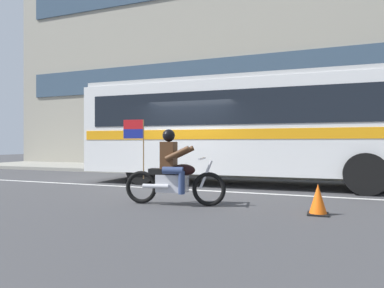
# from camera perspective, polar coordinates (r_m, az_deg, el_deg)

# --- Properties ---
(ground_plane) EXTENTS (60.00, 60.00, 0.00)m
(ground_plane) POSITION_cam_1_polar(r_m,az_deg,el_deg) (10.00, -0.26, -7.20)
(ground_plane) COLOR #3D3D3F
(sidewalk_curb) EXTENTS (28.00, 3.80, 0.15)m
(sidewalk_curb) POSITION_cam_1_polar(r_m,az_deg,el_deg) (14.84, 6.87, -4.53)
(sidewalk_curb) COLOR gray
(sidewalk_curb) RESTS_ON ground_plane
(lane_center_stripe) EXTENTS (26.60, 0.14, 0.01)m
(lane_center_stripe) POSITION_cam_1_polar(r_m,az_deg,el_deg) (9.45, -1.58, -7.61)
(lane_center_stripe) COLOR silver
(lane_center_stripe) RESTS_ON ground_plane
(office_building_facade) EXTENTS (28.00, 0.89, 13.74)m
(office_building_facade) POSITION_cam_1_polar(r_m,az_deg,el_deg) (17.93, 8.74, 18.31)
(office_building_facade) COLOR gray
(office_building_facade) RESTS_ON ground_plane
(transit_bus) EXTENTS (10.68, 2.94, 3.22)m
(transit_bus) POSITION_cam_1_polar(r_m,az_deg,el_deg) (10.64, 10.51, 3.39)
(transit_bus) COLOR white
(transit_bus) RESTS_ON ground_plane
(motorcycle_with_rider) EXTENTS (2.18, 0.69, 1.78)m
(motorcycle_with_rider) POSITION_cam_1_polar(r_m,az_deg,el_deg) (7.06, -3.18, -4.81)
(motorcycle_with_rider) COLOR black
(motorcycle_with_rider) RESTS_ON ground_plane
(fire_hydrant) EXTENTS (0.22, 0.30, 0.75)m
(fire_hydrant) POSITION_cam_1_polar(r_m,az_deg,el_deg) (14.80, -6.18, -2.82)
(fire_hydrant) COLOR red
(fire_hydrant) RESTS_ON sidewalk_curb
(traffic_cone) EXTENTS (0.36, 0.36, 0.55)m
(traffic_cone) POSITION_cam_1_polar(r_m,az_deg,el_deg) (6.52, 20.36, -8.84)
(traffic_cone) COLOR #EA590F
(traffic_cone) RESTS_ON ground_plane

